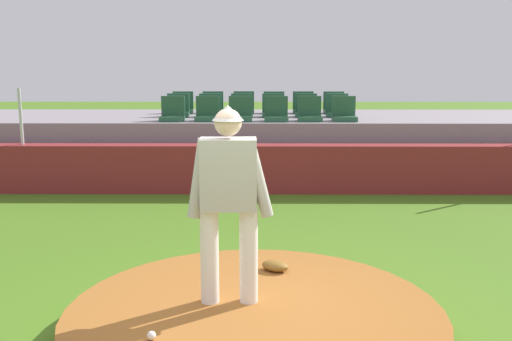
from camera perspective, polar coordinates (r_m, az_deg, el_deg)
The scene contains 26 objects.
ground_plane at distance 5.59m, azimuth -0.16°, elevation -15.70°, with size 60.00×60.00×0.00m, color #49741D.
pitchers_mound at distance 5.53m, azimuth -0.16°, elevation -14.56°, with size 3.46×3.46×0.25m, color #9B5D26.
pitcher at distance 5.33m, azimuth -2.69°, elevation -1.96°, with size 0.79×0.29×1.84m.
baseball at distance 5.02m, azimuth -10.12°, elevation -15.50°, with size 0.07×0.07×0.07m, color white.
fielding_glove at distance 6.40m, azimuth 1.87°, elevation -9.24°, with size 0.30×0.20×0.11m, color brown.
brick_barrier at distance 11.08m, azimuth 0.14°, elevation 0.18°, with size 17.71×0.40×0.91m, color maroon.
fence_post_left at distance 11.82m, azimuth -21.89°, elevation 4.88°, with size 0.06×0.06×1.05m, color silver.
bleacher_platform at distance 13.26m, azimuth 0.19°, elevation 2.67°, with size 16.29×3.27×1.25m, color gray.
stadium_chair_0 at distance 12.19m, azimuth -8.11°, elevation 5.54°, with size 0.48×0.44×0.50m.
stadium_chair_1 at distance 12.12m, azimuth -4.75°, elevation 5.58°, with size 0.48×0.44×0.50m.
stadium_chair_2 at distance 12.07m, azimuth -1.53°, elevation 5.59°, with size 0.48×0.44×0.50m.
stadium_chair_3 at distance 12.05m, azimuth 1.97°, elevation 5.58°, with size 0.48×0.44×0.50m.
stadium_chair_4 at distance 12.11m, azimuth 5.24°, elevation 5.57°, with size 0.48×0.44×0.50m.
stadium_chair_5 at distance 12.20m, azimuth 8.56°, elevation 5.53°, with size 0.48×0.44×0.50m.
stadium_chair_6 at distance 13.09m, azimuth -7.60°, elevation 5.90°, with size 0.48×0.44×0.50m.
stadium_chair_7 at distance 12.97m, azimuth -4.50°, elevation 5.92°, with size 0.48×0.44×0.50m.
stadium_chair_8 at distance 12.96m, azimuth -1.39°, elevation 5.94°, with size 0.48×0.44×0.50m.
stadium_chair_9 at distance 12.94m, azimuth 1.69°, elevation 5.93°, with size 0.48×0.44×0.50m.
stadium_chair_10 at distance 12.99m, azimuth 4.89°, elevation 5.92°, with size 0.48×0.44×0.50m.
stadium_chair_11 at distance 13.06m, azimuth 7.92°, elevation 5.89°, with size 0.48×0.44×0.50m.
stadium_chair_12 at distance 13.90m, azimuth -7.13°, elevation 6.19°, with size 0.48×0.44×0.50m.
stadium_chair_13 at distance 13.84m, azimuth -4.22°, elevation 6.23°, with size 0.48×0.44×0.50m.
stadium_chair_14 at distance 13.84m, azimuth -1.19°, elevation 6.25°, with size 0.48×0.44×0.50m.
stadium_chair_15 at distance 13.78m, azimuth 1.76°, elevation 6.23°, with size 0.48×0.44×0.50m.
stadium_chair_16 at distance 13.85m, azimuth 4.62°, elevation 6.22°, with size 0.48×0.44×0.50m.
stadium_chair_17 at distance 13.89m, azimuth 7.58°, elevation 6.18°, with size 0.48×0.44×0.50m.
Camera 1 is at (0.05, -5.00, 2.49)m, focal length 41.18 mm.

